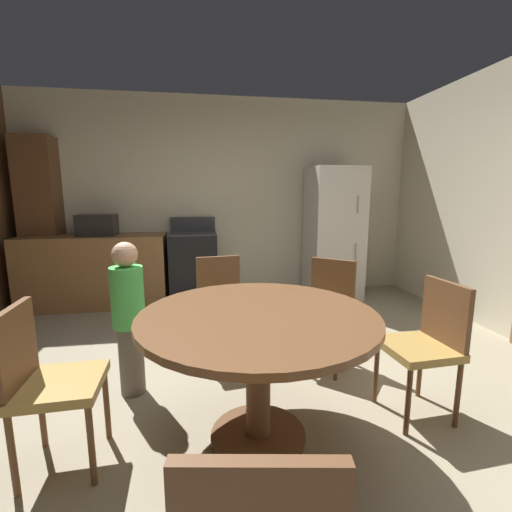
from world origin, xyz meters
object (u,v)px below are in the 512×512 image
object	(u,v)px
chair_north	(221,301)
oven_range	(194,266)
microwave	(97,225)
chair_northeast	(327,305)
dining_table	(258,339)
chair_west	(45,377)
person_child	(129,315)
refrigerator	(333,233)
chair_east	(428,340)

from	to	relation	value
chair_north	oven_range	bearing A→B (deg)	-178.76
microwave	chair_north	distance (m)	2.27
chair_northeast	chair_north	size ratio (longest dim) A/B	1.00
dining_table	chair_north	size ratio (longest dim) A/B	1.52
dining_table	chair_west	distance (m)	1.10
chair_west	person_child	bearing A→B (deg)	64.03
chair_west	chair_north	xyz separation A→B (m)	(0.95, 1.13, 0.00)
dining_table	chair_north	bearing A→B (deg)	97.63
dining_table	chair_west	bearing A→B (deg)	-177.49
refrigerator	chair_northeast	bearing A→B (deg)	-112.36
microwave	dining_table	world-z (taller)	microwave
microwave	dining_table	xyz separation A→B (m)	(1.57, -2.76, -0.42)
refrigerator	person_child	bearing A→B (deg)	-137.43
dining_table	person_child	bearing A→B (deg)	143.25
oven_range	dining_table	bearing A→B (deg)	-81.61
chair_east	person_child	bearing A→B (deg)	-19.30
oven_range	chair_west	distance (m)	2.90
chair_west	chair_northeast	size ratio (longest dim) A/B	1.00
chair_east	chair_north	distance (m)	1.60
dining_table	chair_east	world-z (taller)	chair_east
oven_range	person_child	bearing A→B (deg)	-100.49
oven_range	person_child	size ratio (longest dim) A/B	1.01
dining_table	refrigerator	bearing A→B (deg)	61.26
person_child	chair_east	bearing A→B (deg)	20.97
refrigerator	chair_north	xyz separation A→B (m)	(-1.63, -1.63, -0.38)
microwave	person_child	world-z (taller)	microwave
oven_range	chair_north	size ratio (longest dim) A/B	1.26
chair_north	refrigerator	bearing A→B (deg)	127.32
chair_east	refrigerator	bearing A→B (deg)	-102.07
chair_west	chair_northeast	xyz separation A→B (m)	(1.80, 0.88, 0.00)
chair_east	chair_north	bearing A→B (deg)	-42.94
chair_west	chair_east	distance (m)	2.19
chair_east	dining_table	bearing A→B (deg)	-0.00
refrigerator	chair_north	size ratio (longest dim) A/B	2.02
microwave	chair_west	world-z (taller)	microwave
dining_table	chair_east	distance (m)	1.10
microwave	chair_northeast	distance (m)	3.04
chair_north	person_child	bearing A→B (deg)	-61.80
refrigerator	chair_west	size ratio (longest dim) A/B	2.02
dining_table	chair_west	world-z (taller)	chair_west
chair_northeast	chair_north	bearing A→B (deg)	-65.82
oven_range	dining_table	distance (m)	2.80
oven_range	refrigerator	xyz separation A→B (m)	(1.90, -0.05, 0.41)
chair_northeast	chair_east	xyz separation A→B (m)	(0.38, -0.76, 0.00)
chair_north	chair_west	bearing A→B (deg)	-47.56
refrigerator	dining_table	world-z (taller)	refrigerator
chair_northeast	chair_north	distance (m)	0.90
chair_west	chair_northeast	bearing A→B (deg)	23.39
chair_west	dining_table	bearing A→B (deg)	0.00
dining_table	chair_northeast	distance (m)	1.10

